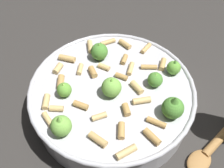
# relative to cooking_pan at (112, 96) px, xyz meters

# --- Properties ---
(ground_plane) EXTENTS (2.40, 2.40, 0.00)m
(ground_plane) POSITION_rel_cooking_pan_xyz_m (-0.00, -0.00, -0.04)
(ground_plane) COLOR #2D2B28
(cooking_pan) EXTENTS (0.31, 0.31, 0.11)m
(cooking_pan) POSITION_rel_cooking_pan_xyz_m (0.00, 0.00, 0.00)
(cooking_pan) COLOR #B7B7BC
(cooking_pan) RESTS_ON ground
(wooden_spoon) EXTENTS (0.11, 0.20, 0.02)m
(wooden_spoon) POSITION_rel_cooking_pan_xyz_m (0.13, 0.17, -0.03)
(wooden_spoon) COLOR #9E703D
(wooden_spoon) RESTS_ON ground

